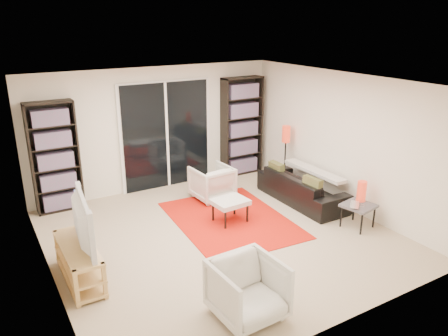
{
  "coord_description": "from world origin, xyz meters",
  "views": [
    {
      "loc": [
        -3.09,
        -5.35,
        3.27
      ],
      "look_at": [
        0.25,
        0.3,
        1.0
      ],
      "focal_mm": 35.0,
      "sensor_mm": 36.0,
      "label": 1
    }
  ],
  "objects_px": {
    "bookshelf_left": "(55,158)",
    "bookshelf_right": "(242,126)",
    "armchair_back": "(212,183)",
    "side_table": "(358,207)",
    "tv_stand": "(79,262)",
    "sofa": "(302,188)",
    "armchair_front": "(248,290)",
    "ottoman": "(230,203)",
    "floor_lamp": "(286,141)"
  },
  "relations": [
    {
      "from": "side_table",
      "to": "bookshelf_left",
      "type": "bearing_deg",
      "value": 141.5
    },
    {
      "from": "armchair_front",
      "to": "side_table",
      "type": "relative_size",
      "value": 1.38
    },
    {
      "from": "armchair_back",
      "to": "floor_lamp",
      "type": "xyz_separation_m",
      "value": [
        1.67,
        -0.08,
        0.6
      ]
    },
    {
      "from": "tv_stand",
      "to": "armchair_back",
      "type": "xyz_separation_m",
      "value": [
        2.82,
        1.51,
        0.06
      ]
    },
    {
      "from": "ottoman",
      "to": "floor_lamp",
      "type": "relative_size",
      "value": 0.48
    },
    {
      "from": "ottoman",
      "to": "tv_stand",
      "type": "bearing_deg",
      "value": -169.62
    },
    {
      "from": "bookshelf_left",
      "to": "armchair_back",
      "type": "bearing_deg",
      "value": -20.23
    },
    {
      "from": "bookshelf_right",
      "to": "ottoman",
      "type": "xyz_separation_m",
      "value": [
        -1.5,
        -1.98,
        -0.7
      ]
    },
    {
      "from": "ottoman",
      "to": "sofa",
      "type": "bearing_deg",
      "value": 1.94
    },
    {
      "from": "bookshelf_left",
      "to": "sofa",
      "type": "xyz_separation_m",
      "value": [
        3.95,
        -1.93,
        -0.7
      ]
    },
    {
      "from": "side_table",
      "to": "armchair_back",
      "type": "bearing_deg",
      "value": 122.88
    },
    {
      "from": "sofa",
      "to": "armchair_back",
      "type": "distance_m",
      "value": 1.69
    },
    {
      "from": "sofa",
      "to": "armchair_front",
      "type": "relative_size",
      "value": 2.47
    },
    {
      "from": "bookshelf_left",
      "to": "bookshelf_right",
      "type": "height_order",
      "value": "bookshelf_right"
    },
    {
      "from": "tv_stand",
      "to": "ottoman",
      "type": "xyz_separation_m",
      "value": [
        2.59,
        0.47,
        0.08
      ]
    },
    {
      "from": "bookshelf_left",
      "to": "armchair_back",
      "type": "distance_m",
      "value": 2.82
    },
    {
      "from": "bookshelf_left",
      "to": "armchair_front",
      "type": "relative_size",
      "value": 2.55
    },
    {
      "from": "sofa",
      "to": "side_table",
      "type": "distance_m",
      "value": 1.29
    },
    {
      "from": "sofa",
      "to": "ottoman",
      "type": "distance_m",
      "value": 1.6
    },
    {
      "from": "sofa",
      "to": "side_table",
      "type": "xyz_separation_m",
      "value": [
        0.09,
        -1.28,
        0.08
      ]
    },
    {
      "from": "armchair_back",
      "to": "ottoman",
      "type": "xyz_separation_m",
      "value": [
        -0.23,
        -1.03,
        0.02
      ]
    },
    {
      "from": "bookshelf_right",
      "to": "armchair_back",
      "type": "xyz_separation_m",
      "value": [
        -1.27,
        -0.95,
        -0.73
      ]
    },
    {
      "from": "armchair_front",
      "to": "ottoman",
      "type": "xyz_separation_m",
      "value": [
        1.11,
        2.21,
        -0.0
      ]
    },
    {
      "from": "bookshelf_left",
      "to": "floor_lamp",
      "type": "height_order",
      "value": "bookshelf_left"
    },
    {
      "from": "bookshelf_right",
      "to": "armchair_back",
      "type": "distance_m",
      "value": 1.75
    },
    {
      "from": "tv_stand",
      "to": "armchair_back",
      "type": "relative_size",
      "value": 1.74
    },
    {
      "from": "armchair_front",
      "to": "bookshelf_right",
      "type": "bearing_deg",
      "value": 56.13
    },
    {
      "from": "bookshelf_left",
      "to": "floor_lamp",
      "type": "distance_m",
      "value": 4.36
    },
    {
      "from": "floor_lamp",
      "to": "sofa",
      "type": "bearing_deg",
      "value": -107.97
    },
    {
      "from": "armchair_front",
      "to": "ottoman",
      "type": "height_order",
      "value": "armchair_front"
    },
    {
      "from": "armchair_back",
      "to": "ottoman",
      "type": "bearing_deg",
      "value": 74.29
    },
    {
      "from": "tv_stand",
      "to": "side_table",
      "type": "xyz_separation_m",
      "value": [
        4.28,
        -0.76,
        0.09
      ]
    },
    {
      "from": "armchair_back",
      "to": "side_table",
      "type": "distance_m",
      "value": 2.7
    },
    {
      "from": "tv_stand",
      "to": "sofa",
      "type": "xyz_separation_m",
      "value": [
        4.19,
        0.53,
        0.01
      ]
    },
    {
      "from": "bookshelf_left",
      "to": "ottoman",
      "type": "relative_size",
      "value": 3.3
    },
    {
      "from": "sofa",
      "to": "armchair_back",
      "type": "height_order",
      "value": "armchair_back"
    },
    {
      "from": "bookshelf_right",
      "to": "ottoman",
      "type": "distance_m",
      "value": 2.59
    },
    {
      "from": "bookshelf_left",
      "to": "armchair_back",
      "type": "xyz_separation_m",
      "value": [
        2.58,
        -0.95,
        -0.65
      ]
    },
    {
      "from": "armchair_front",
      "to": "sofa",
      "type": "bearing_deg",
      "value": 37.89
    },
    {
      "from": "sofa",
      "to": "ottoman",
      "type": "bearing_deg",
      "value": 92.41
    },
    {
      "from": "tv_stand",
      "to": "floor_lamp",
      "type": "bearing_deg",
      "value": 17.7
    },
    {
      "from": "armchair_back",
      "to": "ottoman",
      "type": "relative_size",
      "value": 1.19
    },
    {
      "from": "side_table",
      "to": "floor_lamp",
      "type": "bearing_deg",
      "value": 84.75
    },
    {
      "from": "sofa",
      "to": "armchair_back",
      "type": "bearing_deg",
      "value": 54.93
    },
    {
      "from": "ottoman",
      "to": "side_table",
      "type": "bearing_deg",
      "value": -36.02
    },
    {
      "from": "bookshelf_left",
      "to": "tv_stand",
      "type": "xyz_separation_m",
      "value": [
        -0.24,
        -2.46,
        -0.71
      ]
    },
    {
      "from": "armchair_back",
      "to": "side_table",
      "type": "height_order",
      "value": "armchair_back"
    },
    {
      "from": "tv_stand",
      "to": "sofa",
      "type": "height_order",
      "value": "sofa"
    },
    {
      "from": "bookshelf_right",
      "to": "ottoman",
      "type": "bearing_deg",
      "value": -127.12
    },
    {
      "from": "sofa",
      "to": "floor_lamp",
      "type": "relative_size",
      "value": 1.54
    }
  ]
}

